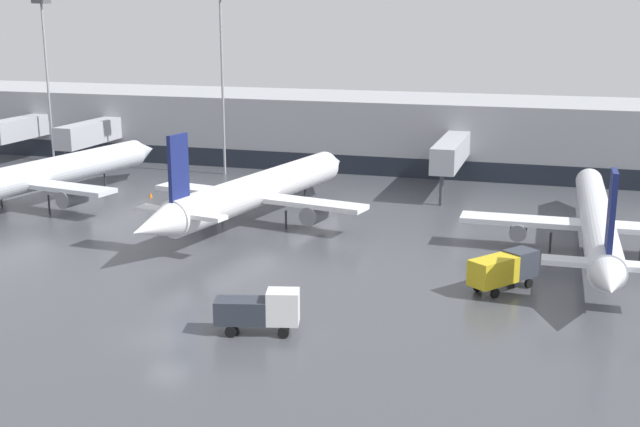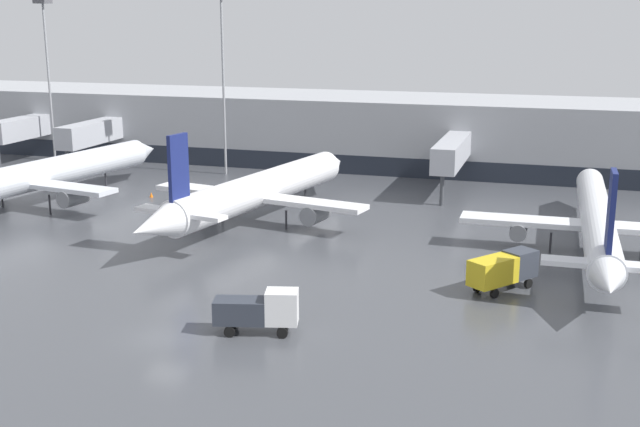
{
  "view_description": "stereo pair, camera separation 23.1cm",
  "coord_description": "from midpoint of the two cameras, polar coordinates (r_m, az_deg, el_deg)",
  "views": [
    {
      "loc": [
        22.46,
        -41.61,
        19.45
      ],
      "look_at": [
        3.37,
        21.76,
        3.0
      ],
      "focal_mm": 45.0,
      "sensor_mm": 36.0,
      "label": 1
    },
    {
      "loc": [
        22.68,
        -41.55,
        19.45
      ],
      "look_at": [
        3.37,
        21.76,
        3.0
      ],
      "focal_mm": 45.0,
      "sensor_mm": 36.0,
      "label": 2
    }
  ],
  "objects": [
    {
      "name": "ground_plane",
      "position": [
        51.15,
        -10.78,
        -8.65
      ],
      "size": [
        320.0,
        320.0,
        0.0
      ],
      "primitive_type": "plane",
      "color": "#424449"
    },
    {
      "name": "terminal_building",
      "position": [
        106.94,
        4.5,
        5.88
      ],
      "size": [
        160.0,
        30.16,
        9.0
      ],
      "color": "#9EA0A5",
      "rests_on": "ground_plane"
    },
    {
      "name": "parked_jet_0",
      "position": [
        76.47,
        -4.43,
        1.63
      ],
      "size": [
        22.51,
        35.21,
        10.1
      ],
      "rotation": [
        0.0,
        0.0,
        1.38
      ],
      "color": "white",
      "rests_on": "ground_plane"
    },
    {
      "name": "parked_jet_1",
      "position": [
        70.27,
        19.18,
        -0.46
      ],
      "size": [
        22.34,
        38.24,
        9.6
      ],
      "rotation": [
        0.0,
        0.0,
        1.58
      ],
      "color": "silver",
      "rests_on": "ground_plane"
    },
    {
      "name": "parked_jet_2",
      "position": [
        86.97,
        -19.85,
        2.43
      ],
      "size": [
        20.95,
        39.7,
        9.57
      ],
      "rotation": [
        0.0,
        0.0,
        1.4
      ],
      "color": "silver",
      "rests_on": "ground_plane"
    },
    {
      "name": "service_truck_0",
      "position": [
        59.49,
        13.02,
        -3.84
      ],
      "size": [
        4.89,
        5.69,
        2.7
      ],
      "rotation": [
        0.0,
        0.0,
        0.93
      ],
      "color": "gold",
      "rests_on": "ground_plane"
    },
    {
      "name": "service_truck_2",
      "position": [
        50.5,
        -4.24,
        -6.83
      ],
      "size": [
        5.5,
        2.86,
        2.83
      ],
      "rotation": [
        0.0,
        0.0,
        0.24
      ],
      "color": "#2D333D",
      "rests_on": "ground_plane"
    },
    {
      "name": "traffic_cone_1",
      "position": [
        89.7,
        -11.84,
        1.32
      ],
      "size": [
        0.4,
        0.4,
        0.56
      ],
      "color": "orange",
      "rests_on": "ground_plane"
    },
    {
      "name": "apron_light_mast_0",
      "position": [
        99.58,
        -6.92,
        12.58
      ],
      "size": [
        1.8,
        1.8,
        22.43
      ],
      "color": "gray",
      "rests_on": "ground_plane"
    },
    {
      "name": "apron_light_mast_4",
      "position": [
        114.37,
        -18.89,
        11.86
      ],
      "size": [
        1.8,
        1.8,
        21.67
      ],
      "color": "gray",
      "rests_on": "ground_plane"
    }
  ]
}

